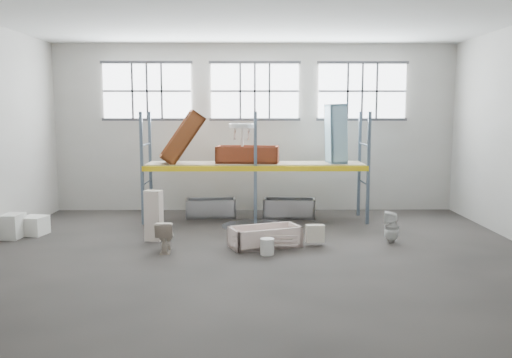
{
  "coord_description": "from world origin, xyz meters",
  "views": [
    {
      "loc": [
        -0.13,
        -11.17,
        3.02
      ],
      "look_at": [
        0.0,
        1.5,
        1.4
      ],
      "focal_mm": 37.55,
      "sensor_mm": 36.0,
      "label": 1
    }
  ],
  "objects_px": {
    "toilet_white": "(392,227)",
    "carton_near": "(7,226)",
    "steel_tub_right": "(289,208)",
    "bucket": "(267,247)",
    "blue_tub_upright": "(336,134)",
    "toilet_beige": "(165,236)",
    "bathtub_beige": "(265,237)",
    "steel_tub_left": "(211,208)",
    "rust_tub_flat": "(248,155)",
    "cistern_tall": "(154,216)"
  },
  "relations": [
    {
      "from": "steel_tub_left",
      "to": "blue_tub_upright",
      "type": "height_order",
      "value": "blue_tub_upright"
    },
    {
      "from": "cistern_tall",
      "to": "steel_tub_right",
      "type": "bearing_deg",
      "value": 54.73
    },
    {
      "from": "blue_tub_upright",
      "to": "steel_tub_left",
      "type": "bearing_deg",
      "value": 172.37
    },
    {
      "from": "bathtub_beige",
      "to": "cistern_tall",
      "type": "distance_m",
      "value": 2.67
    },
    {
      "from": "steel_tub_right",
      "to": "blue_tub_upright",
      "type": "xyz_separation_m",
      "value": [
        1.23,
        -0.36,
        2.13
      ]
    },
    {
      "from": "steel_tub_right",
      "to": "carton_near",
      "type": "distance_m",
      "value": 7.33
    },
    {
      "from": "steel_tub_right",
      "to": "carton_near",
      "type": "relative_size",
      "value": 2.14
    },
    {
      "from": "toilet_white",
      "to": "rust_tub_flat",
      "type": "height_order",
      "value": "rust_tub_flat"
    },
    {
      "from": "steel_tub_left",
      "to": "bathtub_beige",
      "type": "bearing_deg",
      "value": -66.83
    },
    {
      "from": "toilet_white",
      "to": "steel_tub_left",
      "type": "bearing_deg",
      "value": -109.35
    },
    {
      "from": "steel_tub_left",
      "to": "steel_tub_right",
      "type": "bearing_deg",
      "value": -2.6
    },
    {
      "from": "steel_tub_right",
      "to": "steel_tub_left",
      "type": "bearing_deg",
      "value": 177.4
    },
    {
      "from": "bucket",
      "to": "rust_tub_flat",
      "type": "bearing_deg",
      "value": 96.65
    },
    {
      "from": "toilet_white",
      "to": "blue_tub_upright",
      "type": "height_order",
      "value": "blue_tub_upright"
    },
    {
      "from": "toilet_beige",
      "to": "cistern_tall",
      "type": "height_order",
      "value": "cistern_tall"
    },
    {
      "from": "steel_tub_right",
      "to": "bucket",
      "type": "xyz_separation_m",
      "value": [
        -0.76,
        -3.99,
        -0.09
      ]
    },
    {
      "from": "steel_tub_left",
      "to": "rust_tub_flat",
      "type": "relative_size",
      "value": 0.83
    },
    {
      "from": "bathtub_beige",
      "to": "carton_near",
      "type": "height_order",
      "value": "carton_near"
    },
    {
      "from": "cistern_tall",
      "to": "bathtub_beige",
      "type": "bearing_deg",
      "value": 2.96
    },
    {
      "from": "rust_tub_flat",
      "to": "toilet_beige",
      "type": "bearing_deg",
      "value": -117.45
    },
    {
      "from": "blue_tub_upright",
      "to": "rust_tub_flat",
      "type": "bearing_deg",
      "value": 179.0
    },
    {
      "from": "bathtub_beige",
      "to": "cistern_tall",
      "type": "bearing_deg",
      "value": 146.54
    },
    {
      "from": "steel_tub_left",
      "to": "carton_near",
      "type": "xyz_separation_m",
      "value": [
        -4.67,
        -2.53,
        0.03
      ]
    },
    {
      "from": "steel_tub_right",
      "to": "bathtub_beige",
      "type": "bearing_deg",
      "value": -103.29
    },
    {
      "from": "bucket",
      "to": "carton_near",
      "type": "distance_m",
      "value": 6.35
    },
    {
      "from": "toilet_white",
      "to": "rust_tub_flat",
      "type": "xyz_separation_m",
      "value": [
        -3.33,
        2.64,
        1.46
      ]
    },
    {
      "from": "bathtub_beige",
      "to": "blue_tub_upright",
      "type": "relative_size",
      "value": 0.96
    },
    {
      "from": "toilet_beige",
      "to": "steel_tub_left",
      "type": "height_order",
      "value": "toilet_beige"
    },
    {
      "from": "steel_tub_left",
      "to": "rust_tub_flat",
      "type": "bearing_deg",
      "value": -21.78
    },
    {
      "from": "toilet_white",
      "to": "steel_tub_right",
      "type": "distance_m",
      "value": 3.66
    },
    {
      "from": "bucket",
      "to": "bathtub_beige",
      "type": "bearing_deg",
      "value": 92.24
    },
    {
      "from": "toilet_beige",
      "to": "blue_tub_upright",
      "type": "height_order",
      "value": "blue_tub_upright"
    },
    {
      "from": "rust_tub_flat",
      "to": "blue_tub_upright",
      "type": "relative_size",
      "value": 1.05
    },
    {
      "from": "toilet_beige",
      "to": "steel_tub_right",
      "type": "relative_size",
      "value": 0.47
    },
    {
      "from": "toilet_white",
      "to": "rust_tub_flat",
      "type": "relative_size",
      "value": 0.43
    },
    {
      "from": "bucket",
      "to": "cistern_tall",
      "type": "bearing_deg",
      "value": 154.31
    },
    {
      "from": "blue_tub_upright",
      "to": "carton_near",
      "type": "distance_m",
      "value": 8.66
    },
    {
      "from": "steel_tub_left",
      "to": "bucket",
      "type": "distance_m",
      "value": 4.35
    },
    {
      "from": "toilet_white",
      "to": "carton_near",
      "type": "xyz_separation_m",
      "value": [
        -9.06,
        0.53,
        -0.07
      ]
    },
    {
      "from": "toilet_white",
      "to": "bucket",
      "type": "bearing_deg",
      "value": -54.92
    },
    {
      "from": "bathtub_beige",
      "to": "blue_tub_upright",
      "type": "distance_m",
      "value": 4.18
    },
    {
      "from": "toilet_white",
      "to": "bucket",
      "type": "xyz_separation_m",
      "value": [
        -2.9,
        -1.03,
        -0.19
      ]
    },
    {
      "from": "bathtub_beige",
      "to": "toilet_beige",
      "type": "bearing_deg",
      "value": 169.77
    },
    {
      "from": "toilet_white",
      "to": "bucket",
      "type": "relative_size",
      "value": 2.12
    },
    {
      "from": "toilet_beige",
      "to": "bathtub_beige",
      "type": "bearing_deg",
      "value": -172.26
    },
    {
      "from": "toilet_white",
      "to": "carton_near",
      "type": "height_order",
      "value": "toilet_white"
    },
    {
      "from": "cistern_tall",
      "to": "blue_tub_upright",
      "type": "xyz_separation_m",
      "value": [
        4.59,
        2.37,
        1.8
      ]
    },
    {
      "from": "steel_tub_right",
      "to": "bucket",
      "type": "height_order",
      "value": "steel_tub_right"
    },
    {
      "from": "blue_tub_upright",
      "to": "bucket",
      "type": "relative_size",
      "value": 4.69
    },
    {
      "from": "steel_tub_right",
      "to": "bucket",
      "type": "bearing_deg",
      "value": -100.73
    }
  ]
}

